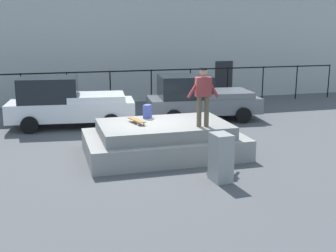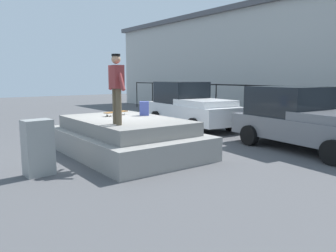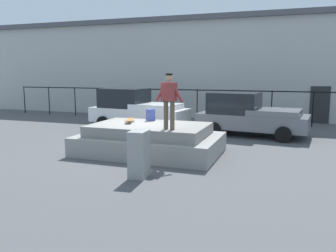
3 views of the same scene
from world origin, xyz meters
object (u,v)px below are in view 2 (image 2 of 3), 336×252
(skateboarder, at_px, (117,84))
(backpack, at_px, (144,108))
(skateboard, at_px, (116,112))
(car_white_pickup_near, at_px, (189,105))
(utility_box, at_px, (38,148))
(car_grey_pickup_mid, at_px, (304,119))

(skateboarder, height_order, backpack, skateboarder)
(skateboarder, relative_size, skateboard, 1.98)
(skateboard, height_order, car_white_pickup_near, car_white_pickup_near)
(skateboard, xyz_separation_m, backpack, (0.50, 0.71, 0.11))
(backpack, distance_m, car_white_pickup_near, 4.45)
(backpack, bearing_deg, utility_box, 52.39)
(backpack, xyz_separation_m, utility_box, (1.09, -3.48, -0.59))
(car_white_pickup_near, height_order, car_grey_pickup_mid, car_white_pickup_near)
(skateboarder, distance_m, backpack, 2.20)
(backpack, relative_size, car_white_pickup_near, 0.09)
(utility_box, bearing_deg, skateboarder, 79.63)
(car_white_pickup_near, distance_m, car_grey_pickup_mid, 5.41)
(backpack, height_order, car_white_pickup_near, car_white_pickup_near)
(skateboarder, relative_size, car_white_pickup_near, 0.34)
(skateboarder, xyz_separation_m, backpack, (-1.28, 1.62, -0.78))
(skateboard, bearing_deg, skateboarder, -27.15)
(skateboarder, distance_m, skateboard, 2.18)
(car_grey_pickup_mid, height_order, utility_box, car_grey_pickup_mid)
(skateboard, bearing_deg, car_white_pickup_near, 112.23)
(car_white_pickup_near, bearing_deg, skateboard, -67.77)
(skateboard, height_order, car_grey_pickup_mid, car_grey_pickup_mid)
(skateboarder, bearing_deg, utility_box, -95.74)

